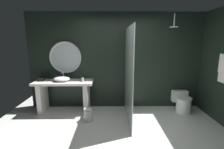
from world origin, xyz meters
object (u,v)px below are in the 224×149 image
object	(u,v)px
rain_shower_head	(174,26)
waste_bin	(88,114)
toilet	(182,102)
tissue_box	(42,79)
tumbler_cup	(83,80)
round_wall_mirror	(65,57)
vessel_sink	(62,79)

from	to	relation	value
rain_shower_head	waste_bin	bearing A→B (deg)	-165.85
toilet	waste_bin	xyz separation A→B (m)	(-2.44, -0.51, -0.08)
tissue_box	toilet	xyz separation A→B (m)	(3.71, -0.06, -0.63)
tumbler_cup	tissue_box	distance (m)	1.09
tumbler_cup	round_wall_mirror	bearing A→B (deg)	146.95
toilet	waste_bin	bearing A→B (deg)	-168.10
round_wall_mirror	toilet	xyz separation A→B (m)	(3.13, -0.30, -1.17)
round_wall_mirror	rain_shower_head	world-z (taller)	rain_shower_head
tumbler_cup	tissue_box	xyz separation A→B (m)	(-1.08, 0.08, -0.01)
vessel_sink	toilet	xyz separation A→B (m)	(3.17, -0.02, -0.65)
tumbler_cup	toilet	distance (m)	2.70
toilet	waste_bin	distance (m)	2.50
tumbler_cup	waste_bin	distance (m)	0.89
round_wall_mirror	waste_bin	bearing A→B (deg)	-50.07
vessel_sink	rain_shower_head	distance (m)	3.09
round_wall_mirror	tissue_box	bearing A→B (deg)	-157.10
vessel_sink	tissue_box	distance (m)	0.54
tumbler_cup	waste_bin	size ratio (longest dim) A/B	0.29
tumbler_cup	toilet	bearing A→B (deg)	0.49
vessel_sink	tumbler_cup	bearing A→B (deg)	-4.45
vessel_sink	waste_bin	distance (m)	1.16
vessel_sink	waste_bin	xyz separation A→B (m)	(0.73, -0.53, -0.73)
vessel_sink	round_wall_mirror	size ratio (longest dim) A/B	0.48
rain_shower_head	toilet	distance (m)	2.00
rain_shower_head	toilet	world-z (taller)	rain_shower_head
tumbler_cup	tissue_box	world-z (taller)	tumbler_cup
round_wall_mirror	waste_bin	size ratio (longest dim) A/B	2.62
vessel_sink	round_wall_mirror	xyz separation A→B (m)	(0.04, 0.28, 0.52)
vessel_sink	tissue_box	world-z (taller)	vessel_sink
tumbler_cup	toilet	xyz separation A→B (m)	(2.63, 0.02, -0.63)
vessel_sink	toilet	world-z (taller)	vessel_sink
toilet	round_wall_mirror	bearing A→B (deg)	174.45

